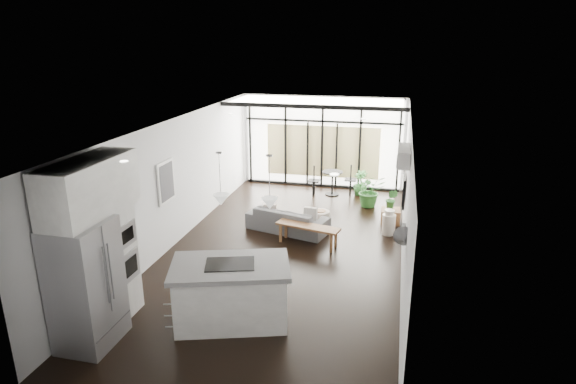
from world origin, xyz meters
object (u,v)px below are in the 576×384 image
at_px(sofa, 288,216).
at_px(pouf, 320,218).
at_px(island, 231,293).
at_px(console_bench, 308,235).
at_px(tv, 404,188).
at_px(fridge, 86,285).
at_px(milk_can, 389,222).

bearing_deg(sofa, pouf, -128.19).
bearing_deg(island, console_bench, 61.64).
bearing_deg(tv, sofa, 177.69).
relative_size(pouf, tv, 0.42).
bearing_deg(fridge, milk_can, 51.37).
height_order(island, milk_can, island).
xyz_separation_m(island, milk_can, (2.38, 4.32, -0.21)).
bearing_deg(tv, pouf, 161.90).
distance_m(island, milk_can, 4.94).
height_order(fridge, tv, fridge).
xyz_separation_m(island, sofa, (0.00, 3.99, -0.13)).
xyz_separation_m(pouf, tv, (1.95, -0.64, 1.12)).
distance_m(milk_can, tv, 1.12).
bearing_deg(console_bench, fridge, -106.70).
height_order(fridge, sofa, fridge).
height_order(sofa, pouf, sofa).
relative_size(fridge, milk_can, 3.17).
bearing_deg(fridge, tv, 47.17).
bearing_deg(fridge, sofa, 69.34).
bearing_deg(island, fridge, -168.96).
relative_size(island, fridge, 0.97).
distance_m(island, tv, 4.78).
height_order(sofa, console_bench, sofa).
xyz_separation_m(sofa, milk_can, (2.38, 0.33, -0.08)).
xyz_separation_m(fridge, milk_can, (4.27, 5.35, -0.67)).
relative_size(fridge, console_bench, 1.34).
distance_m(sofa, tv, 2.82).
bearing_deg(island, pouf, 63.66).
bearing_deg(pouf, milk_can, -6.84).
height_order(island, sofa, island).
bearing_deg(milk_can, island, -118.88).
height_order(sofa, tv, tv).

